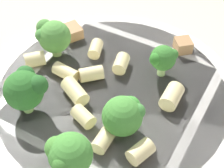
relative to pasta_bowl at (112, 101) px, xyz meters
The scene contains 20 objects.
ground_plane 0.02m from the pasta_bowl, ahead, with size 2.00×2.00×0.00m, color #BCB29E.
pasta_bowl is the anchor object (origin of this frame).
broccoli_floret_0 0.09m from the pasta_bowl, 67.98° to the left, with size 0.04×0.04×0.05m.
broccoli_floret_1 0.07m from the pasta_bowl, 103.45° to the right, with size 0.03×0.03×0.04m.
broccoli_floret_2 0.11m from the pasta_bowl, 121.15° to the left, with size 0.04×0.04×0.04m.
broccoli_floret_3 0.09m from the pasta_bowl, ahead, with size 0.04×0.04×0.04m.
broccoli_floret_4 0.06m from the pasta_bowl, 153.55° to the left, with size 0.04×0.04×0.04m.
rigatoni_0 0.06m from the pasta_bowl, 143.22° to the right, with size 0.02×0.02×0.03m, color beige.
rigatoni_1 0.09m from the pasta_bowl, 26.22° to the left, with size 0.02×0.02×0.02m, color beige.
rigatoni_2 0.06m from the pasta_bowl, 20.93° to the right, with size 0.01×0.01×0.02m, color beige.
rigatoni_3 0.08m from the pasta_bowl, 158.83° to the left, with size 0.01×0.01×0.02m, color beige.
rigatoni_4 0.04m from the pasta_bowl, 12.44° to the left, with size 0.01×0.01×0.02m, color beige.
rigatoni_5 0.04m from the pasta_bowl, 54.79° to the right, with size 0.01×0.01×0.02m, color beige.
rigatoni_6 0.09m from the pasta_bowl, 54.89° to the left, with size 0.01×0.01×0.03m, color beige.
rigatoni_7 0.05m from the pasta_bowl, 107.11° to the left, with size 0.01×0.01×0.02m, color beige.
rigatoni_8 0.07m from the pasta_bowl, 134.71° to the left, with size 0.01×0.01×0.02m, color beige.
rigatoni_9 0.06m from the pasta_bowl, 28.84° to the left, with size 0.01×0.01×0.03m, color beige.
rigatoni_10 0.04m from the pasta_bowl, 63.70° to the left, with size 0.02×0.02×0.03m, color beige.
chicken_chunk_0 0.10m from the pasta_bowl, 92.26° to the right, with size 0.02×0.02×0.01m, color #A87A4C.
chicken_chunk_1 0.10m from the pasta_bowl, 10.74° to the right, with size 0.02×0.02×0.01m, color #A87A4C.
Camera 1 is at (-0.20, 0.16, 0.31)m, focal length 60.00 mm.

